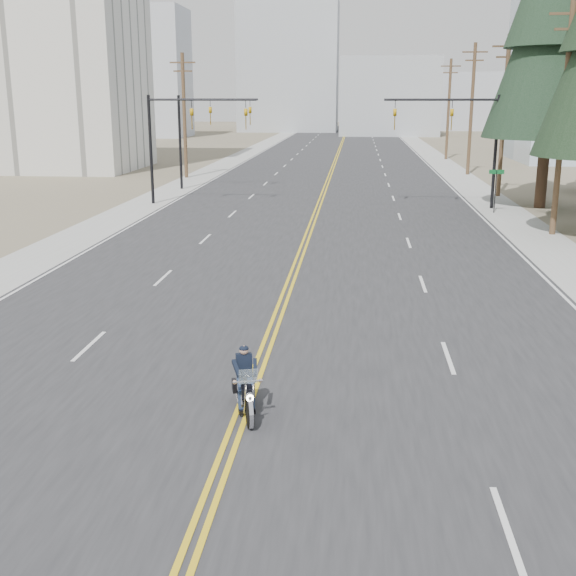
{
  "coord_description": "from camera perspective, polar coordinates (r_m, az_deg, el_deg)",
  "views": [
    {
      "loc": [
        2.42,
        -14.67,
        6.82
      ],
      "look_at": [
        0.56,
        4.98,
        1.6
      ],
      "focal_mm": 45.0,
      "sensor_mm": 36.0,
      "label": 1
    }
  ],
  "objects": [
    {
      "name": "utility_pole_b",
      "position": [
        39.0,
        20.92,
        12.64
      ],
      "size": [
        2.2,
        0.3,
        11.5
      ],
      "color": "brown",
      "rests_on": "ground"
    },
    {
      "name": "sidewalk_left",
      "position": [
        86.07,
        -3.97,
        10.23
      ],
      "size": [
        3.0,
        200.0,
        0.01
      ],
      "primitive_type": "cube",
      "color": "#A5A5A0",
      "rests_on": "ground"
    },
    {
      "name": "utility_pole_d",
      "position": [
        68.42,
        14.3,
        13.67
      ],
      "size": [
        2.2,
        0.3,
        11.5
      ],
      "color": "brown",
      "rests_on": "ground"
    },
    {
      "name": "haze_bldg_e",
      "position": [
        166.21,
        13.65,
        14.12
      ],
      "size": [
        14.0,
        14.0,
        12.0
      ],
      "primitive_type": "cube",
      "color": "#B7BCC6",
      "rests_on": "ground"
    },
    {
      "name": "traffic_mast_far",
      "position": [
        55.95,
        -6.86,
        12.71
      ],
      "size": [
        6.1,
        0.26,
        7.0
      ],
      "color": "black",
      "rests_on": "ground"
    },
    {
      "name": "haze_bldg_a",
      "position": [
        135.02,
        -11.13,
        16.32
      ],
      "size": [
        14.0,
        12.0,
        22.0
      ],
      "primitive_type": "cube",
      "color": "#B7BCC6",
      "rests_on": "ground"
    },
    {
      "name": "road",
      "position": [
        84.98,
        3.83,
        10.18
      ],
      "size": [
        20.0,
        200.0,
        0.01
      ],
      "primitive_type": "cube",
      "color": "#303033",
      "rests_on": "ground"
    },
    {
      "name": "utility_pole_left",
      "position": [
        64.43,
        -8.2,
        13.47
      ],
      "size": [
        2.2,
        0.3,
        10.5
      ],
      "color": "brown",
      "rests_on": "ground"
    },
    {
      "name": "haze_bldg_f",
      "position": [
        153.88,
        -15.0,
        14.76
      ],
      "size": [
        12.0,
        12.0,
        16.0
      ],
      "primitive_type": "cube",
      "color": "#ADB2B7",
      "rests_on": "ground"
    },
    {
      "name": "traffic_mast_right",
      "position": [
        47.16,
        13.72,
        12.11
      ],
      "size": [
        7.1,
        0.26,
        7.0
      ],
      "color": "black",
      "rests_on": "ground"
    },
    {
      "name": "haze_bldg_b",
      "position": [
        139.78,
        7.97,
        14.74
      ],
      "size": [
        18.0,
        14.0,
        14.0
      ],
      "primitive_type": "cube",
      "color": "#ADB2B7",
      "rests_on": "ground"
    },
    {
      "name": "utility_pole_c",
      "position": [
        53.63,
        16.69,
        13.04
      ],
      "size": [
        2.2,
        0.3,
        11.0
      ],
      "color": "brown",
      "rests_on": "ground"
    },
    {
      "name": "utility_pole_e",
      "position": [
        85.27,
        12.57,
        13.74
      ],
      "size": [
        2.2,
        0.3,
        11.0
      ],
      "color": "brown",
      "rests_on": "ground"
    },
    {
      "name": "street_sign",
      "position": [
        45.72,
        16.1,
        7.94
      ],
      "size": [
        0.9,
        0.06,
        2.62
      ],
      "color": "black",
      "rests_on": "ground"
    },
    {
      "name": "haze_bldg_d",
      "position": [
        155.46,
        0.1,
        17.09
      ],
      "size": [
        20.0,
        15.0,
        26.0
      ],
      "primitive_type": "cube",
      "color": "#ADB2B7",
      "rests_on": "ground"
    },
    {
      "name": "apartment_block",
      "position": [
        76.46,
        -19.29,
        20.17
      ],
      "size": [
        18.0,
        14.0,
        30.0
      ],
      "primitive_type": "cube",
      "color": "silver",
      "rests_on": "ground"
    },
    {
      "name": "sidewalk_right",
      "position": [
        85.42,
        11.68,
        9.93
      ],
      "size": [
        3.0,
        200.0,
        0.01
      ],
      "primitive_type": "cube",
      "color": "#A5A5A0",
      "rests_on": "ground"
    },
    {
      "name": "motorcyclist",
      "position": [
        16.03,
        -3.36,
        -7.44
      ],
      "size": [
        1.31,
        2.09,
        1.52
      ],
      "primitive_type": null,
      "rotation": [
        0.0,
        0.0,
        3.41
      ],
      "color": "black",
      "rests_on": "ground"
    },
    {
      "name": "ground_plane",
      "position": [
        16.36,
        -3.65,
        -9.86
      ],
      "size": [
        400.0,
        400.0,
        0.0
      ],
      "primitive_type": "plane",
      "color": "#776D56",
      "rests_on": "ground"
    },
    {
      "name": "traffic_mast_left",
      "position": [
        48.08,
        -8.5,
        12.41
      ],
      "size": [
        7.1,
        0.26,
        7.0
      ],
      "color": "black",
      "rests_on": "ground"
    }
  ]
}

